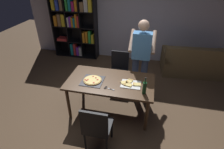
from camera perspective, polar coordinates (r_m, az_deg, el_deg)
ground_plane at (r=3.87m, az=-0.50°, el=-11.27°), size 12.00×12.00×0.00m
back_wall at (r=5.52m, az=5.93°, el=18.76°), size 6.40×0.10×2.80m
dining_table at (r=3.44m, az=-0.55°, el=-3.07°), size 1.65×0.89×0.75m
chair_near_camera at (r=2.88m, az=-4.95°, el=-16.22°), size 0.42×0.42×0.90m
chair_far_side at (r=4.30m, az=2.30°, el=2.13°), size 0.42×0.42×0.90m
couch at (r=5.42m, az=24.70°, el=3.24°), size 1.76×0.98×0.85m
bookshelf at (r=5.85m, az=-11.78°, el=15.40°), size 1.40×0.35×1.95m
person_serving_pizza at (r=3.83m, az=9.25°, el=6.00°), size 0.55×0.54×1.75m
pepperoni_pizza_on_tray at (r=3.40m, az=-6.25°, el=-1.86°), size 0.40×0.40×0.04m
pizza_slices_on_towel at (r=3.31m, az=5.84°, el=-2.93°), size 0.39×0.29×0.03m
wine_bottle at (r=3.07m, az=10.33°, el=-4.12°), size 0.07×0.07×0.32m
kitchen_scissors at (r=3.20m, az=-1.44°, el=-4.37°), size 0.20×0.10×0.01m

